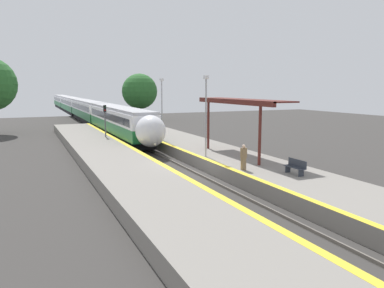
# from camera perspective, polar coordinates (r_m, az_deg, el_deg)

# --- Properties ---
(ground_plane) EXTENTS (120.00, 120.00, 0.00)m
(ground_plane) POSITION_cam_1_polar(r_m,az_deg,el_deg) (25.59, -0.52, -4.93)
(ground_plane) COLOR #383533
(rail_left) EXTENTS (0.08, 90.00, 0.15)m
(rail_left) POSITION_cam_1_polar(r_m,az_deg,el_deg) (25.30, -2.01, -4.92)
(rail_left) COLOR slate
(rail_left) RESTS_ON ground_plane
(rail_right) EXTENTS (0.08, 90.00, 0.15)m
(rail_right) POSITION_cam_1_polar(r_m,az_deg,el_deg) (25.86, 0.95, -4.62)
(rail_right) COLOR slate
(rail_right) RESTS_ON ground_plane
(train) EXTENTS (2.75, 93.30, 3.79)m
(train) POSITION_cam_1_polar(r_m,az_deg,el_deg) (76.99, -16.77, 5.40)
(train) COLOR black
(train) RESTS_ON ground_plane
(platform_right) EXTENTS (5.15, 64.00, 0.91)m
(platform_right) POSITION_cam_1_polar(r_m,az_deg,el_deg) (27.37, 7.46, -3.15)
(platform_right) COLOR gray
(platform_right) RESTS_ON ground_plane
(platform_left) EXTENTS (4.79, 64.00, 0.91)m
(platform_left) POSITION_cam_1_polar(r_m,az_deg,el_deg) (24.21, -9.17, -4.74)
(platform_left) COLOR gray
(platform_left) RESTS_ON ground_plane
(platform_bench) EXTENTS (0.44, 1.59, 0.89)m
(platform_bench) POSITION_cam_1_polar(r_m,az_deg,el_deg) (22.95, 15.51, -3.32)
(platform_bench) COLOR #2D333D
(platform_bench) RESTS_ON platform_right
(person_waiting) EXTENTS (0.36, 0.22, 1.60)m
(person_waiting) POSITION_cam_1_polar(r_m,az_deg,el_deg) (23.43, 7.87, -1.97)
(person_waiting) COLOR #7F6647
(person_waiting) RESTS_ON platform_right
(railway_signal) EXTENTS (0.28, 0.28, 4.19)m
(railway_signal) POSITION_cam_1_polar(r_m,az_deg,el_deg) (39.94, -13.09, 3.48)
(railway_signal) COLOR #59595E
(railway_signal) RESTS_ON ground_plane
(lamppost_near) EXTENTS (0.36, 0.20, 5.94)m
(lamppost_near) POSITION_cam_1_polar(r_m,az_deg,el_deg) (27.47, 2.14, 5.00)
(lamppost_near) COLOR #9E9EA3
(lamppost_near) RESTS_ON platform_right
(lamppost_mid) EXTENTS (0.36, 0.20, 5.94)m
(lamppost_mid) POSITION_cam_1_polar(r_m,az_deg,el_deg) (36.31, -4.62, 5.86)
(lamppost_mid) COLOR #9E9EA3
(lamppost_mid) RESTS_ON platform_right
(station_canopy) EXTENTS (2.02, 10.51, 4.25)m
(station_canopy) POSITION_cam_1_polar(r_m,az_deg,el_deg) (28.14, 7.02, 6.21)
(station_canopy) COLOR #511E19
(station_canopy) RESTS_ON platform_right
(background_tree_right) EXTENTS (6.49, 6.49, 8.54)m
(background_tree_right) POSITION_cam_1_polar(r_m,az_deg,el_deg) (70.24, -7.98, 7.95)
(background_tree_right) COLOR brown
(background_tree_right) RESTS_ON ground_plane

